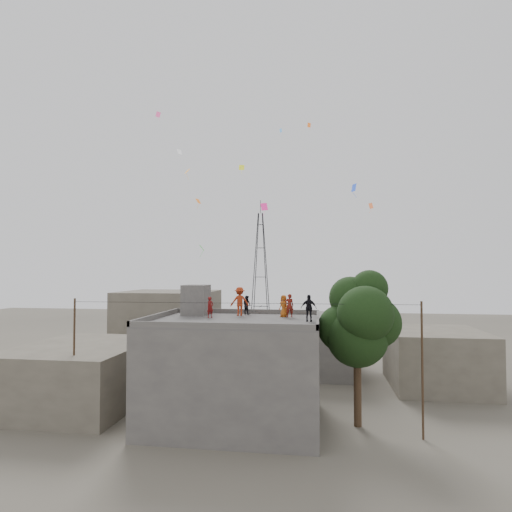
{
  "coord_description": "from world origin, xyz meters",
  "views": [
    {
      "loc": [
        5.05,
        -25.3,
        9.04
      ],
      "look_at": [
        0.86,
        2.73,
        10.03
      ],
      "focal_mm": 30.0,
      "sensor_mm": 36.0,
      "label": 1
    }
  ],
  "objects_px": {
    "transmission_tower": "(260,271)",
    "person_red_adult": "(289,306)",
    "tree": "(360,321)",
    "person_dark_adult": "(309,308)",
    "stair_head_box": "(196,300)"
  },
  "relations": [
    {
      "from": "tree",
      "to": "person_red_adult",
      "type": "xyz_separation_m",
      "value": [
        -4.23,
        1.34,
        0.73
      ]
    },
    {
      "from": "tree",
      "to": "person_red_adult",
      "type": "relative_size",
      "value": 6.17
    },
    {
      "from": "tree",
      "to": "transmission_tower",
      "type": "xyz_separation_m",
      "value": [
        -11.37,
        39.4,
        2.97
      ]
    },
    {
      "from": "tree",
      "to": "transmission_tower",
      "type": "bearing_deg",
      "value": 106.09
    },
    {
      "from": "stair_head_box",
      "to": "person_dark_adult",
      "type": "relative_size",
      "value": 1.29
    },
    {
      "from": "stair_head_box",
      "to": "person_dark_adult",
      "type": "distance_m",
      "value": 8.08
    },
    {
      "from": "stair_head_box",
      "to": "person_red_adult",
      "type": "distance_m",
      "value": 6.37
    },
    {
      "from": "person_red_adult",
      "to": "transmission_tower",
      "type": "bearing_deg",
      "value": -93.97
    },
    {
      "from": "tree",
      "to": "person_dark_adult",
      "type": "relative_size",
      "value": 5.85
    },
    {
      "from": "tree",
      "to": "transmission_tower",
      "type": "relative_size",
      "value": 0.45
    },
    {
      "from": "stair_head_box",
      "to": "tree",
      "type": "xyz_separation_m",
      "value": [
        10.57,
        -2.0,
        -1.0
      ]
    },
    {
      "from": "person_dark_adult",
      "to": "transmission_tower",
      "type": "bearing_deg",
      "value": 98.11
    },
    {
      "from": "tree",
      "to": "person_red_adult",
      "type": "bearing_deg",
      "value": 162.5
    },
    {
      "from": "transmission_tower",
      "to": "person_red_adult",
      "type": "height_order",
      "value": "transmission_tower"
    },
    {
      "from": "stair_head_box",
      "to": "tree",
      "type": "height_order",
      "value": "tree"
    }
  ]
}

